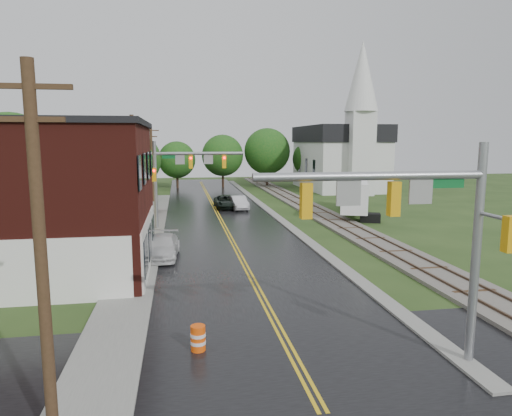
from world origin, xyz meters
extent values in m
plane|color=#253A16|center=(0.00, 0.00, 0.00)|extent=(160.00, 160.00, 0.00)
cube|color=black|center=(0.00, 30.00, 0.00)|extent=(10.00, 90.00, 0.02)
cube|color=black|center=(0.00, 2.00, 0.00)|extent=(60.00, 9.00, 0.02)
cube|color=gray|center=(5.40, 35.00, 0.00)|extent=(0.80, 70.00, 0.12)
cube|color=gray|center=(-6.20, 25.00, 0.00)|extent=(2.40, 50.00, 0.12)
cube|color=#47140F|center=(-12.50, 15.00, 4.00)|extent=(14.00, 10.00, 8.00)
cube|color=silver|center=(-5.45, 15.00, 1.50)|extent=(0.10, 9.50, 3.00)
cube|color=black|center=(-12.50, 15.00, 8.15)|extent=(14.30, 10.30, 0.30)
cube|color=tan|center=(-11.00, 26.00, 3.20)|extent=(8.00, 7.00, 6.40)
cube|color=#3F0F0C|center=(-10.00, 35.00, 2.20)|extent=(7.00, 6.00, 4.40)
cube|color=silver|center=(20.00, 55.00, 3.50)|extent=(10.00, 16.00, 7.00)
cube|color=black|center=(20.00, 55.00, 8.20)|extent=(10.40, 16.40, 2.40)
cube|color=silver|center=(20.00, 47.00, 5.50)|extent=(3.20, 3.20, 11.00)
cone|color=silver|center=(20.00, 47.00, 15.50)|extent=(4.40, 4.40, 9.00)
cube|color=#59544C|center=(10.00, 35.00, 0.10)|extent=(3.20, 80.00, 0.20)
cube|color=#4C3828|center=(9.28, 35.00, 0.24)|extent=(0.10, 80.00, 0.12)
cube|color=#4C3828|center=(10.72, 35.00, 0.24)|extent=(0.10, 80.00, 0.12)
cylinder|color=gray|center=(5.60, 2.00, 3.60)|extent=(0.28, 0.28, 7.20)
cylinder|color=gray|center=(2.00, 2.00, 6.20)|extent=(7.20, 0.26, 0.26)
cube|color=orange|center=(2.72, 2.00, 5.50)|extent=(0.32, 0.30, 1.05)
cube|color=orange|center=(-0.02, 2.00, 5.50)|extent=(0.32, 0.30, 1.05)
cube|color=gray|center=(3.58, 2.00, 5.70)|extent=(0.75, 0.06, 0.75)
cube|color=gray|center=(1.28, 2.00, 5.70)|extent=(0.75, 0.06, 0.75)
cube|color=#0C5926|center=(4.30, 2.00, 5.95)|extent=(1.40, 0.04, 0.30)
cylinder|color=gray|center=(-5.60, 27.00, 3.60)|extent=(0.28, 0.28, 7.20)
cylinder|color=gray|center=(-2.00, 27.00, 6.20)|extent=(7.20, 0.26, 0.26)
cube|color=orange|center=(-2.72, 27.00, 5.50)|extent=(0.32, 0.30, 1.05)
cube|color=orange|center=(0.02, 27.00, 5.50)|extent=(0.32, 0.30, 1.05)
cube|color=gray|center=(-3.58, 27.00, 5.70)|extent=(0.75, 0.06, 0.75)
cube|color=gray|center=(-1.28, 27.00, 5.70)|extent=(0.75, 0.06, 0.75)
cube|color=#0C5926|center=(-4.30, 27.00, 5.95)|extent=(1.40, 0.04, 0.30)
sphere|color=#FF0C0C|center=(-2.72, 26.82, 5.83)|extent=(0.20, 0.20, 0.20)
cylinder|color=#382616|center=(-6.80, 0.00, 4.50)|extent=(0.28, 0.28, 9.00)
cube|color=#382616|center=(-6.80, 0.00, 8.40)|extent=(1.80, 0.12, 0.12)
cube|color=#382616|center=(-6.80, 0.00, 7.70)|extent=(1.40, 0.12, 0.12)
cylinder|color=#382616|center=(-6.80, 22.00, 4.50)|extent=(0.28, 0.28, 9.00)
cube|color=#382616|center=(-6.80, 22.00, 8.40)|extent=(1.80, 0.12, 0.12)
cube|color=#382616|center=(-6.80, 22.00, 7.70)|extent=(1.40, 0.12, 0.12)
cylinder|color=#382616|center=(-6.80, 44.00, 4.50)|extent=(0.28, 0.28, 9.00)
cube|color=#382616|center=(-6.80, 44.00, 8.40)|extent=(1.80, 0.12, 0.12)
cube|color=#382616|center=(-6.80, 44.00, 7.70)|extent=(1.40, 0.12, 0.12)
cylinder|color=black|center=(-18.00, 32.00, 1.71)|extent=(0.36, 0.36, 3.42)
sphere|color=#154A16|center=(-18.00, 32.00, 5.89)|extent=(7.60, 7.60, 7.60)
sphere|color=#154A16|center=(-17.40, 31.60, 5.23)|extent=(5.32, 5.32, 5.32)
cylinder|color=black|center=(-14.00, 40.00, 1.35)|extent=(0.36, 0.36, 2.70)
sphere|color=#154A16|center=(-14.00, 40.00, 4.65)|extent=(6.00, 6.00, 6.00)
sphere|color=#154A16|center=(-13.40, 39.60, 4.12)|extent=(4.20, 4.20, 4.20)
cylinder|color=black|center=(-9.00, 46.00, 1.44)|extent=(0.36, 0.36, 2.88)
sphere|color=#154A16|center=(-9.00, 46.00, 4.96)|extent=(6.40, 6.40, 6.40)
sphere|color=#154A16|center=(-8.40, 45.60, 4.40)|extent=(4.48, 4.48, 4.48)
imported|color=black|center=(1.20, 37.77, 0.68)|extent=(2.37, 4.96, 1.37)
imported|color=silver|center=(2.45, 36.64, 0.71)|extent=(1.78, 4.39, 1.42)
imported|color=silver|center=(-4.80, 17.52, 0.69)|extent=(2.28, 4.86, 1.37)
cube|color=black|center=(13.12, 27.26, 0.40)|extent=(2.07, 1.75, 0.80)
cylinder|color=gray|center=(13.12, 34.00, 0.40)|extent=(0.16, 0.16, 0.80)
cube|color=white|center=(13.12, 31.30, 2.15)|extent=(6.05, 10.90, 2.69)
cylinder|color=#EB4D0A|center=(-3.15, 4.32, 0.46)|extent=(0.63, 0.63, 0.91)
camera|label=1|loc=(-3.64, -10.76, 7.24)|focal=32.00mm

